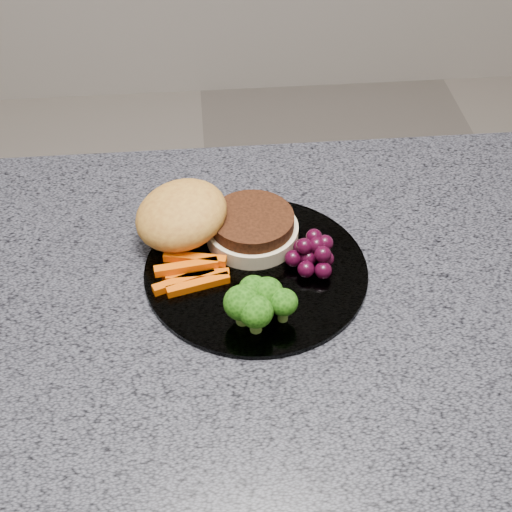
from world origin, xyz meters
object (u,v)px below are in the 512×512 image
Objects in this scene: burger at (207,222)px; grape_bunch at (313,253)px; island_cabinet at (227,505)px; plate at (256,270)px.

grape_bunch is at bearing -27.91° from burger.
island_cabinet is 19.50× the size of grape_bunch.
plate reaches higher than island_cabinet.
island_cabinet is 0.51m from grape_bunch.
island_cabinet is at bearing -139.05° from plate.
burger reaches higher than plate.
burger is (-0.05, 0.06, 0.03)m from plate.
plate is at bearing 40.95° from island_cabinet.
burger is 3.28× the size of grape_bunch.
grape_bunch is at bearing 2.64° from plate.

